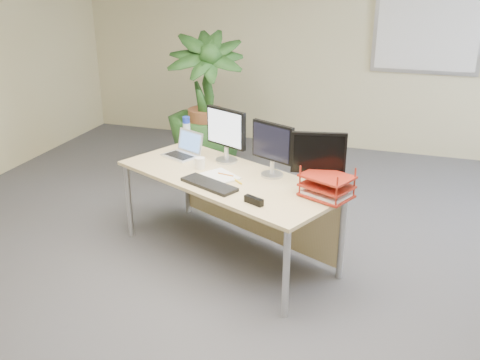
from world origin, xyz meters
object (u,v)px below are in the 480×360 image
(floor_plant, at_px, (206,118))
(laptop, at_px, (184,150))
(desk, at_px, (236,190))
(monitor_right, at_px, (273,146))
(monitor_left, at_px, (226,132))

(floor_plant, relative_size, laptop, 3.91)
(desk, height_order, monitor_right, monitor_right)
(laptop, bearing_deg, monitor_left, -4.74)
(monitor_right, relative_size, laptop, 1.17)
(floor_plant, xyz_separation_m, laptop, (0.26, -1.20, 0.04))
(monitor_right, bearing_deg, laptop, 164.72)
(desk, relative_size, monitor_right, 4.64)
(desk, xyz_separation_m, floor_plant, (-0.85, 1.47, 0.17))
(floor_plant, distance_m, monitor_left, 1.43)
(desk, relative_size, monitor_left, 4.37)
(floor_plant, height_order, laptop, floor_plant)
(desk, height_order, monitor_left, monitor_left)
(monitor_left, xyz_separation_m, monitor_right, (0.47, -0.21, -0.02))
(floor_plant, distance_m, monitor_right, 1.86)
(monitor_left, relative_size, laptop, 1.24)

